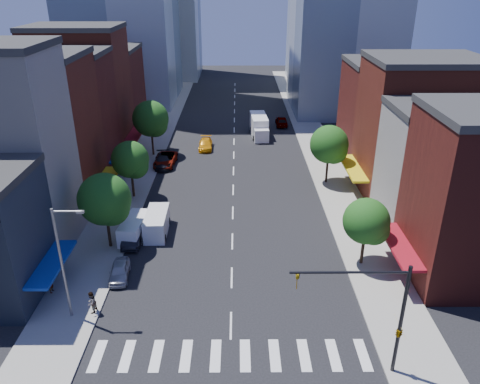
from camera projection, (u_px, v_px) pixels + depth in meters
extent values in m
plane|color=black|center=(231.00, 325.00, 34.35)|extent=(220.00, 220.00, 0.00)
cube|color=gray|center=(151.00, 146.00, 70.55)|extent=(5.00, 120.00, 0.15)
cube|color=gray|center=(316.00, 145.00, 70.69)|extent=(5.00, 120.00, 0.15)
cube|color=silver|center=(230.00, 355.00, 31.63)|extent=(19.00, 3.00, 0.01)
cube|color=#581E15|center=(34.00, 135.00, 49.48)|extent=(12.00, 9.00, 16.00)
cube|color=#4B1712|center=(62.00, 118.00, 57.40)|extent=(12.00, 8.00, 15.00)
cube|color=#581E15|center=(82.00, 94.00, 64.69)|extent=(12.00, 9.00, 17.00)
cube|color=#4B1712|center=(102.00, 93.00, 74.15)|extent=(12.00, 10.00, 13.00)
cube|color=#B7B2A9|center=(447.00, 172.00, 45.56)|extent=(12.00, 8.00, 12.00)
cube|color=#581E15|center=(417.00, 129.00, 53.10)|extent=(12.00, 10.00, 15.00)
cube|color=#4B1712|center=(390.00, 114.00, 62.60)|extent=(12.00, 10.00, 13.00)
cylinder|color=black|center=(401.00, 321.00, 28.59)|extent=(0.24, 0.24, 8.00)
cylinder|color=black|center=(350.00, 272.00, 27.05)|extent=(7.00, 0.16, 0.16)
imported|color=gold|center=(297.00, 281.00, 27.29)|extent=(0.22, 0.18, 1.10)
imported|color=gold|center=(399.00, 331.00, 28.92)|extent=(0.48, 2.24, 0.90)
cylinder|color=slate|center=(62.00, 265.00, 33.24)|extent=(0.20, 0.20, 9.00)
cylinder|color=slate|center=(67.00, 211.00, 31.44)|extent=(2.00, 0.14, 0.14)
cube|color=slate|center=(80.00, 212.00, 31.46)|extent=(0.50, 0.25, 0.18)
cylinder|color=black|center=(108.00, 228.00, 43.38)|extent=(0.28, 0.28, 3.92)
sphere|color=#184112|center=(104.00, 199.00, 42.15)|extent=(4.80, 4.80, 4.80)
sphere|color=#184112|center=(111.00, 208.00, 42.17)|extent=(3.36, 3.36, 3.36)
cylinder|color=black|center=(132.00, 182.00, 53.42)|extent=(0.28, 0.28, 3.64)
sphere|color=#184112|center=(130.00, 159.00, 52.28)|extent=(4.20, 4.20, 4.20)
sphere|color=#184112|center=(136.00, 166.00, 52.28)|extent=(2.94, 2.94, 2.94)
cylinder|color=black|center=(152.00, 140.00, 66.01)|extent=(0.28, 0.28, 4.20)
sphere|color=#184112|center=(151.00, 119.00, 64.69)|extent=(5.00, 5.00, 5.00)
sphere|color=#184112|center=(155.00, 124.00, 64.73)|extent=(3.50, 3.50, 3.50)
cylinder|color=black|center=(363.00, 246.00, 40.91)|extent=(0.28, 0.28, 3.36)
sphere|color=#184112|center=(366.00, 221.00, 39.85)|extent=(4.00, 4.00, 4.00)
sphere|color=#184112|center=(373.00, 229.00, 39.83)|extent=(2.80, 2.80, 2.80)
cylinder|color=black|center=(327.00, 167.00, 57.13)|extent=(0.28, 0.28, 3.92)
sphere|color=#184112|center=(329.00, 144.00, 55.89)|extent=(4.60, 4.60, 4.60)
sphere|color=#184112|center=(334.00, 151.00, 55.92)|extent=(3.22, 3.22, 3.22)
imported|color=#B0B1B5|center=(120.00, 271.00, 39.56)|extent=(1.89, 3.94, 1.30)
imported|color=black|center=(133.00, 235.00, 44.87)|extent=(1.75, 4.75, 1.55)
imported|color=#999999|center=(166.00, 160.00, 63.10)|extent=(2.91, 5.77, 1.56)
imported|color=black|center=(163.00, 161.00, 62.78)|extent=(2.72, 5.44, 1.52)
cube|color=white|center=(135.00, 229.00, 45.43)|extent=(2.50, 5.03, 2.03)
cube|color=black|center=(128.00, 236.00, 43.65)|extent=(1.89, 1.18, 0.87)
cylinder|color=black|center=(121.00, 243.00, 44.32)|extent=(0.33, 0.76, 0.73)
cylinder|color=black|center=(139.00, 244.00, 44.14)|extent=(0.33, 0.76, 0.73)
cylinder|color=black|center=(132.00, 226.00, 47.28)|extent=(0.33, 0.76, 0.73)
cylinder|color=black|center=(149.00, 227.00, 47.10)|extent=(0.33, 0.76, 0.73)
cube|color=silver|center=(157.00, 223.00, 46.35)|extent=(2.11, 5.11, 2.13)
cube|color=black|center=(154.00, 230.00, 44.47)|extent=(1.89, 1.05, 0.91)
cylinder|color=black|center=(145.00, 238.00, 45.07)|extent=(0.27, 0.78, 0.77)
cylinder|color=black|center=(164.00, 238.00, 45.10)|extent=(0.27, 0.78, 0.77)
cylinder|color=black|center=(151.00, 221.00, 48.20)|extent=(0.27, 0.78, 0.77)
cylinder|color=black|center=(169.00, 221.00, 48.24)|extent=(0.27, 0.78, 0.77)
imported|color=orange|center=(206.00, 144.00, 69.21)|extent=(2.03, 4.83, 1.39)
imported|color=black|center=(263.00, 126.00, 77.16)|extent=(2.30, 5.11, 1.63)
imported|color=#999999|center=(281.00, 121.00, 79.88)|extent=(1.99, 4.79, 1.62)
cube|color=white|center=(259.00, 125.00, 74.97)|extent=(2.80, 6.61, 3.18)
cube|color=white|center=(261.00, 135.00, 71.75)|extent=(2.30, 1.93, 1.99)
cylinder|color=black|center=(254.00, 138.00, 72.68)|extent=(0.36, 0.91, 0.89)
cylinder|color=black|center=(268.00, 138.00, 72.82)|extent=(0.36, 0.91, 0.89)
cylinder|color=black|center=(251.00, 129.00, 76.73)|extent=(0.36, 0.91, 0.89)
cylinder|color=black|center=(264.00, 129.00, 76.87)|extent=(0.36, 0.91, 0.89)
imported|color=#999999|center=(51.00, 283.00, 37.42)|extent=(0.44, 0.63, 1.65)
imported|color=#999999|center=(92.00, 302.00, 35.13)|extent=(0.85, 1.00, 1.78)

